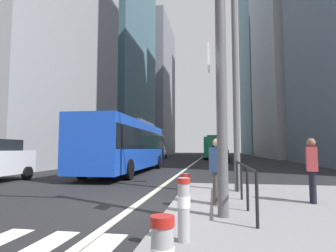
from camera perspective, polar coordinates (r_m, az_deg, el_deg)
The scene contains 18 objects.
ground_plane at distance 27.33m, azimuth 5.02°, elevation -7.85°, with size 160.00×160.00×0.00m, color black.
lane_centre_line at distance 37.30m, azimuth 6.19°, elevation -6.98°, with size 0.20×80.00×0.01m, color beige.
office_tower_left_mid at distance 54.76m, azimuth -11.76°, elevation 21.33°, with size 12.40×20.13×50.91m, color slate.
office_tower_left_far at distance 75.50m, azimuth -4.77°, elevation 7.66°, with size 13.70×19.69×35.30m, color gray.
office_tower_right_mid at distance 55.67m, azimuth 25.40°, elevation 17.55°, with size 13.34×22.51×44.33m, color #9E9EA3.
office_tower_right_far at distance 83.20m, azimuth 19.74°, elevation 12.72°, with size 12.74×25.11×52.05m, color slate.
city_bus_blue_oncoming at distance 17.86m, azimuth -8.08°, elevation -3.60°, with size 2.80×12.22×3.40m.
city_bus_red_receding at distance 42.51m, azimuth 9.27°, elevation -4.20°, with size 2.76×11.45×3.40m.
city_bus_red_distant at distance 62.28m, azimuth 10.34°, elevation -4.32°, with size 2.72×10.70×3.40m.
car_oncoming_mid at distance 42.49m, azimuth -1.95°, elevation -5.40°, with size 2.13×4.39×1.94m.
car_receding_near at distance 31.63m, azimuth 10.48°, elevation -5.56°, with size 2.12×4.26×1.94m.
traffic_signal_gantry at distance 6.57m, azimuth -7.65°, elevation 18.57°, with size 5.93×0.65×6.00m.
street_lamp_post at distance 10.13m, azimuth 13.54°, elevation 17.31°, with size 5.50×0.32×8.00m.
bollard_left at distance 4.28m, azimuth 3.27°, elevation -16.10°, with size 0.20×0.20×0.93m.
bollard_right at distance 6.21m, azimuth 3.67°, elevation -13.04°, with size 0.20×0.20×0.82m.
pedestrian_railing at distance 7.16m, azimuth 15.34°, elevation -9.64°, with size 0.06×4.15×0.98m.
pedestrian_waiting at distance 7.98m, azimuth 27.46°, elevation -7.48°, with size 0.31×0.42×1.63m.
pedestrian_walking at distance 7.03m, azimuth 10.08°, elevation -8.46°, with size 0.40×0.45×1.61m.
Camera 1 is at (2.07, -7.21, 1.51)m, focal length 29.67 mm.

